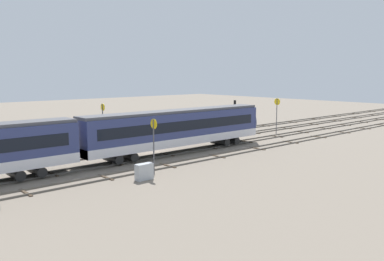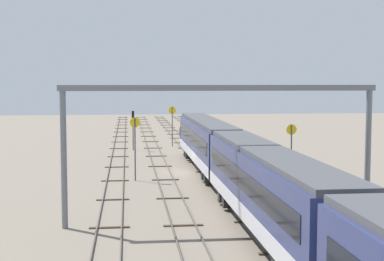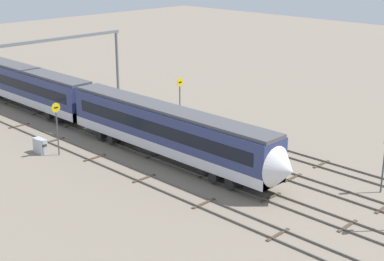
{
  "view_description": "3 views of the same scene",
  "coord_description": "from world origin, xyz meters",
  "views": [
    {
      "loc": [
        -27.63,
        -37.23,
        8.98
      ],
      "look_at": [
        5.02,
        -0.7,
        2.12
      ],
      "focal_mm": 37.94,
      "sensor_mm": 36.0,
      "label": 1
    },
    {
      "loc": [
        -54.19,
        5.48,
        8.68
      ],
      "look_at": [
        6.45,
        -1.34,
        3.47
      ],
      "focal_mm": 53.92,
      "sensor_mm": 36.0,
      "label": 2
    },
    {
      "loc": [
        36.95,
        -34.76,
        18.48
      ],
      "look_at": [
        5.02,
        -2.5,
        3.66
      ],
      "focal_mm": 52.92,
      "sensor_mm": 36.0,
      "label": 3
    }
  ],
  "objects": [
    {
      "name": "relay_cabinet",
      "position": [
        -8.19,
        -9.35,
        0.7
      ],
      "size": [
        1.55,
        0.68,
        1.4
      ],
      "color": "#B2B7BC",
      "rests_on": "ground"
    },
    {
      "name": "track_second_far",
      "position": [
        -0.0,
        6.6,
        0.07
      ],
      "size": [
        178.86,
        2.4,
        0.16
      ],
      "color": "#59544C",
      "rests_on": "ground"
    },
    {
      "name": "overhead_gantry",
      "position": [
        -20.04,
        -0.09,
        6.44
      ],
      "size": [
        0.4,
        19.21,
        8.47
      ],
      "color": "slate",
      "rests_on": "ground"
    },
    {
      "name": "track_near_foreground",
      "position": [
        -0.0,
        -6.6,
        0.07
      ],
      "size": [
        178.86,
        2.4,
        0.16
      ],
      "color": "#59544C",
      "rests_on": "ground"
    },
    {
      "name": "track_middle",
      "position": [
        -0.0,
        2.2,
        0.07
      ],
      "size": [
        178.86,
        2.4,
        0.16
      ],
      "color": "#59544C",
      "rests_on": "ground"
    },
    {
      "name": "speed_sign_far_trackside",
      "position": [
        -6.47,
        -8.45,
        3.26
      ],
      "size": [
        0.14,
        0.9,
        5.03
      ],
      "color": "#4C4C51",
      "rests_on": "ground"
    },
    {
      "name": "track_with_train",
      "position": [
        0.0,
        -2.2,
        0.07
      ],
      "size": [
        178.86,
        2.4,
        0.16
      ],
      "color": "#59544C",
      "rests_on": "ground"
    },
    {
      "name": "ground_plane",
      "position": [
        0.0,
        0.0,
        0.0
      ],
      "size": [
        194.86,
        194.86,
        0.0
      ],
      "primitive_type": "plane",
      "color": "gray"
    },
    {
      "name": "speed_sign_near_foreground",
      "position": [
        -4.02,
        4.84,
        3.54
      ],
      "size": [
        0.14,
        0.87,
        5.56
      ],
      "color": "#4C4C51",
      "rests_on": "ground"
    }
  ]
}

